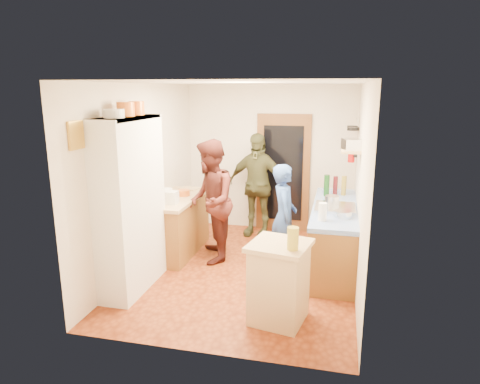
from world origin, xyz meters
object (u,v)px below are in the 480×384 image
(person_left, at_px, (212,201))
(person_hob, at_px, (286,217))
(hutch_body, at_px, (131,205))
(right_counter_base, at_px, (334,238))
(island_base, at_px, (279,284))
(person_back, at_px, (257,185))

(person_left, bearing_deg, person_hob, 69.47)
(hutch_body, distance_m, right_counter_base, 2.90)
(hutch_body, xyz_separation_m, island_base, (1.95, -0.41, -0.67))
(right_counter_base, height_order, person_back, person_back)
(right_counter_base, relative_size, island_base, 2.56)
(island_base, distance_m, person_hob, 1.52)
(person_left, bearing_deg, right_counter_base, 78.15)
(person_left, bearing_deg, island_base, 21.24)
(right_counter_base, height_order, person_hob, person_hob)
(person_left, bearing_deg, person_back, 143.03)
(right_counter_base, distance_m, person_left, 1.85)
(person_left, height_order, person_back, person_left)
(person_back, bearing_deg, person_left, -100.62)
(right_counter_base, relative_size, person_back, 1.22)
(hutch_body, distance_m, person_back, 2.63)
(person_hob, bearing_deg, island_base, 172.40)
(right_counter_base, bearing_deg, person_back, 141.78)
(hutch_body, distance_m, island_base, 2.10)
(hutch_body, distance_m, person_left, 1.36)
(person_left, distance_m, person_back, 1.30)
(person_left, xyz_separation_m, person_back, (0.44, 1.22, -0.01))
(hutch_body, relative_size, island_base, 2.56)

